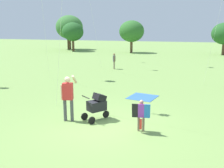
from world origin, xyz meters
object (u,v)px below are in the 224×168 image
object	(u,v)px
stroller	(97,104)
person_adult_flyer	(68,95)
child_with_butterfly_kite	(141,113)
person_sitting_far	(114,60)
picnic_blanket	(143,97)

from	to	relation	value
stroller	person_adult_flyer	bearing A→B (deg)	-155.97
child_with_butterfly_kite	person_adult_flyer	size ratio (longest dim) A/B	0.62
person_adult_flyer	stroller	xyz separation A→B (m)	(0.96, 0.43, -0.40)
person_adult_flyer	person_sitting_far	world-z (taller)	person_adult_flyer
person_adult_flyer	picnic_blanket	xyz separation A→B (m)	(1.91, 4.13, -1.00)
person_adult_flyer	stroller	world-z (taller)	person_adult_flyer
child_with_butterfly_kite	person_sitting_far	xyz separation A→B (m)	(-5.01, 12.38, 0.13)
child_with_butterfly_kite	picnic_blanket	bearing A→B (deg)	101.16
person_sitting_far	picnic_blanket	size ratio (longest dim) A/B	0.99
person_adult_flyer	picnic_blanket	bearing A→B (deg)	65.21
picnic_blanket	person_sitting_far	bearing A→B (deg)	117.18
person_adult_flyer	person_sitting_far	distance (m)	12.47
child_with_butterfly_kite	stroller	xyz separation A→B (m)	(-1.78, 0.55, -0.05)
stroller	picnic_blanket	size ratio (longest dim) A/B	0.79
child_with_butterfly_kite	person_sitting_far	bearing A→B (deg)	112.03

